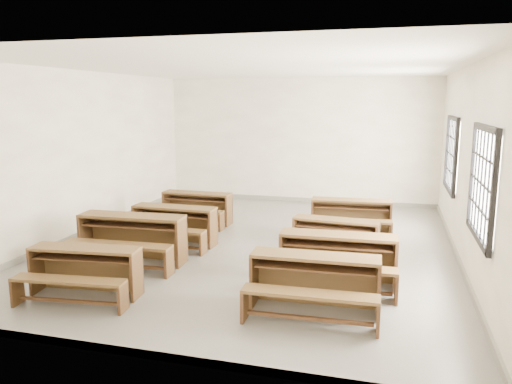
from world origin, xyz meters
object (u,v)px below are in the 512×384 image
(desk_set_1, at_px, (131,235))
(desk_set_3, at_px, (196,206))
(desk_set_7, at_px, (351,215))
(desk_set_2, at_px, (173,223))
(desk_set_4, at_px, (314,279))
(desk_set_6, at_px, (335,235))
(desk_set_5, at_px, (337,256))
(desk_set_0, at_px, (84,268))

(desk_set_1, height_order, desk_set_3, desk_set_1)
(desk_set_7, bearing_deg, desk_set_2, -156.64)
(desk_set_1, height_order, desk_set_4, desk_set_1)
(desk_set_4, xyz_separation_m, desk_set_6, (-0.00, 2.33, -0.05))
(desk_set_1, bearing_deg, desk_set_4, -22.30)
(desk_set_6, distance_m, desk_set_7, 1.52)
(desk_set_6, bearing_deg, desk_set_5, -76.94)
(desk_set_3, xyz_separation_m, desk_set_4, (3.16, -3.89, 0.03))
(desk_set_0, bearing_deg, desk_set_7, 46.24)
(desk_set_0, height_order, desk_set_7, desk_set_7)
(desk_set_1, bearing_deg, desk_set_6, 17.82)
(desk_set_7, bearing_deg, desk_set_4, -95.14)
(desk_set_7, bearing_deg, desk_set_5, -92.24)
(desk_set_1, distance_m, desk_set_4, 3.39)
(desk_set_0, height_order, desk_set_5, desk_set_5)
(desk_set_3, relative_size, desk_set_6, 1.01)
(desk_set_0, bearing_deg, desk_set_2, 81.42)
(desk_set_1, bearing_deg, desk_set_5, -5.04)
(desk_set_0, distance_m, desk_set_1, 1.46)
(desk_set_5, distance_m, desk_set_7, 2.85)
(desk_set_0, height_order, desk_set_4, desk_set_4)
(desk_set_5, distance_m, desk_set_6, 1.34)
(desk_set_3, xyz_separation_m, desk_set_5, (3.34, -2.89, 0.04))
(desk_set_4, distance_m, desk_set_5, 1.01)
(desk_set_0, distance_m, desk_set_6, 4.06)
(desk_set_0, relative_size, desk_set_7, 0.99)
(desk_set_2, distance_m, desk_set_6, 2.96)
(desk_set_2, xyz_separation_m, desk_set_7, (3.11, 1.54, -0.00))
(desk_set_4, height_order, desk_set_5, desk_set_5)
(desk_set_5, bearing_deg, desk_set_2, 155.65)
(desk_set_2, relative_size, desk_set_5, 0.94)
(desk_set_5, xyz_separation_m, desk_set_6, (-0.18, 1.33, -0.06))
(desk_set_2, distance_m, desk_set_4, 3.75)
(desk_set_0, bearing_deg, desk_set_1, 88.15)
(desk_set_0, xyz_separation_m, desk_set_6, (3.08, 2.65, -0.02))
(desk_set_2, relative_size, desk_set_6, 1.05)
(desk_set_1, bearing_deg, desk_set_7, 36.44)
(desk_set_2, height_order, desk_set_4, desk_set_4)
(desk_set_4, relative_size, desk_set_6, 1.09)
(desk_set_4, distance_m, desk_set_7, 3.85)
(desk_set_1, bearing_deg, desk_set_0, -88.50)
(desk_set_0, distance_m, desk_set_3, 4.21)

